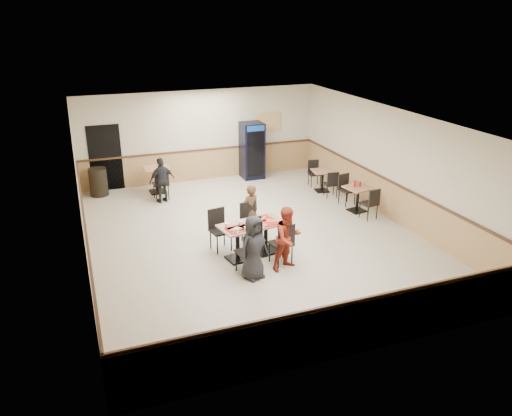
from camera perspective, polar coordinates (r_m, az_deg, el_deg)
name	(u,v)px	position (r m, az deg, el deg)	size (l,w,h in m)	color
ground	(253,236)	(12.69, -0.33, -3.27)	(10.00, 10.00, 0.00)	beige
room_shell	(279,178)	(15.30, 2.62, 3.43)	(10.00, 10.00, 10.00)	silver
main_table	(252,235)	(11.51, -0.47, -3.05)	(1.62, 1.00, 0.81)	black
main_chairs	(250,236)	(11.49, -0.70, -3.23)	(1.62, 1.97, 1.02)	black
diner_woman_left	(254,248)	(10.50, -0.26, -4.54)	(0.69, 0.45, 1.42)	black
diner_woman_right	(288,238)	(10.91, 3.66, -3.47)	(0.70, 0.55, 1.44)	maroon
diner_man_opposite	(250,211)	(12.39, -0.65, -0.40)	(0.51, 0.33, 1.39)	brown
lone_diner	(162,180)	(15.02, -10.70, 3.14)	(0.80, 0.33, 1.36)	black
tabletop_clutter	(252,224)	(11.33, -0.48, -1.83)	(1.34, 0.82, 0.12)	red
side_table_near	(358,195)	(14.41, 11.55, 1.44)	(0.78, 0.78, 0.72)	black
side_table_near_chair_south	(369,203)	(13.97, 12.78, 0.58)	(0.43, 0.43, 0.92)	black
side_table_near_chair_north	(347,190)	(14.88, 10.39, 2.08)	(0.43, 0.43, 0.92)	black
side_table_far	(322,178)	(15.89, 7.61, 3.47)	(0.73, 0.73, 0.68)	black
side_table_far_chair_south	(331,183)	(15.44, 8.53, 2.80)	(0.40, 0.40, 0.86)	black
side_table_far_chair_north	(315,173)	(16.35, 6.72, 3.95)	(0.40, 0.40, 0.86)	black
condiment_caddy	(357,184)	(14.33, 11.44, 2.73)	(0.23, 0.06, 0.20)	red
back_table	(157,176)	(15.93, -11.27, 3.61)	(0.78, 0.78, 0.81)	black
back_table_chair_lone	(161,183)	(15.33, -10.85, 2.83)	(0.48, 0.48, 1.03)	black
pepsi_cooler	(252,150)	(16.98, -0.45, 6.59)	(0.72, 0.73, 1.90)	black
trash_bin	(98,182)	(16.14, -17.57, 2.84)	(0.55, 0.55, 0.86)	black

